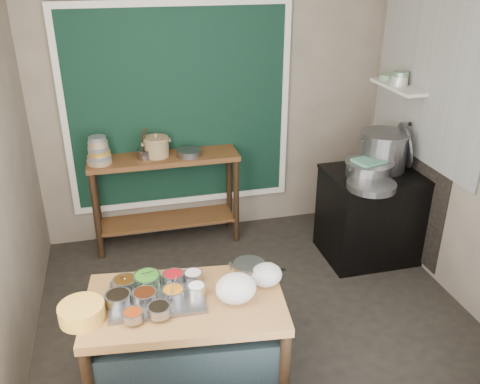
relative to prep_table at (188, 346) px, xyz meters
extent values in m
cube|color=#28241E|center=(0.65, 0.75, -0.39)|extent=(3.50, 3.00, 0.02)
cube|color=gray|center=(0.65, 2.26, 1.02)|extent=(3.50, 0.02, 2.80)
cube|color=gray|center=(2.41, 0.75, 1.02)|extent=(0.02, 3.00, 2.80)
cube|color=black|center=(0.30, 2.22, 0.98)|extent=(2.10, 0.02, 1.90)
cube|color=#B2B2AA|center=(2.38, 1.30, 1.48)|extent=(0.02, 1.70, 1.70)
cube|color=black|center=(2.39, 1.40, 0.32)|extent=(0.01, 1.30, 1.30)
cube|color=beige|center=(2.28, 1.60, 1.23)|extent=(0.22, 0.70, 0.03)
cube|color=olive|center=(0.00, 0.00, 0.00)|extent=(1.33, 0.86, 0.75)
cube|color=brown|center=(0.10, 2.03, 0.10)|extent=(1.45, 0.40, 0.95)
cube|color=black|center=(2.00, 1.30, 0.05)|extent=(0.90, 0.68, 0.85)
cube|color=black|center=(2.00, 1.30, 0.49)|extent=(0.92, 0.69, 0.03)
cube|color=gray|center=(-0.17, 0.06, 0.39)|extent=(0.61, 0.45, 0.03)
cylinder|color=gray|center=(0.08, 0.17, 0.43)|extent=(0.13, 0.13, 0.06)
cylinder|color=gray|center=(-0.07, 0.01, 0.43)|extent=(0.14, 0.14, 0.06)
cylinder|color=gray|center=(-0.17, -0.13, 0.43)|extent=(0.14, 0.14, 0.06)
cylinder|color=gray|center=(-0.22, 0.19, 0.44)|extent=(0.18, 0.18, 0.07)
cylinder|color=gray|center=(-0.40, 0.04, 0.43)|extent=(0.16, 0.16, 0.06)
cylinder|color=gray|center=(-0.33, -0.14, 0.43)|extent=(0.13, 0.13, 0.05)
cylinder|color=silver|center=(0.08, 0.03, 0.43)|extent=(0.12, 0.12, 0.05)
cylinder|color=gray|center=(-0.24, 0.02, 0.43)|extent=(0.15, 0.15, 0.06)
cylinder|color=gray|center=(-0.36, 0.19, 0.43)|extent=(0.15, 0.15, 0.06)
cylinder|color=gray|center=(-0.05, 0.18, 0.43)|extent=(0.14, 0.14, 0.06)
cylinder|color=gold|center=(-0.62, -0.04, 0.43)|extent=(0.36, 0.36, 0.10)
ellipsoid|color=white|center=(0.31, -0.09, 0.47)|extent=(0.32, 0.30, 0.19)
ellipsoid|color=white|center=(0.54, 0.03, 0.45)|extent=(0.23, 0.20, 0.16)
cylinder|color=tan|center=(-0.49, 1.99, 0.60)|extent=(0.23, 0.23, 0.04)
cylinder|color=gray|center=(-0.49, 1.99, 0.64)|extent=(0.22, 0.22, 0.04)
cylinder|color=gold|center=(-0.49, 1.99, 0.68)|extent=(0.20, 0.20, 0.04)
cylinder|color=gray|center=(-0.49, 1.99, 0.72)|extent=(0.19, 0.19, 0.04)
cylinder|color=tan|center=(-0.49, 1.99, 0.77)|extent=(0.18, 0.18, 0.04)
cylinder|color=gray|center=(-0.49, 1.99, 0.81)|extent=(0.16, 0.16, 0.04)
cylinder|color=gray|center=(-0.08, 2.02, 0.62)|extent=(0.15, 0.15, 0.09)
cylinder|color=gray|center=(0.34, 1.98, 0.60)|extent=(0.30, 0.30, 0.06)
cylinder|color=gray|center=(2.31, 1.39, 0.72)|extent=(0.22, 0.45, 0.43)
cube|color=#4E8F70|center=(1.87, 1.24, 0.66)|extent=(0.32, 0.28, 0.02)
cylinder|color=gray|center=(1.78, 1.00, 0.53)|extent=(0.53, 0.53, 0.06)
cylinder|color=silver|center=(2.28, 1.58, 1.26)|extent=(0.16, 0.16, 0.04)
cylinder|color=silver|center=(2.28, 1.58, 1.31)|extent=(0.15, 0.15, 0.04)
cylinder|color=gray|center=(2.28, 1.58, 1.35)|extent=(0.14, 0.14, 0.04)
cylinder|color=gray|center=(2.28, 1.83, 1.26)|extent=(0.17, 0.17, 0.05)
camera|label=1|loc=(-0.29, -2.61, 2.35)|focal=38.00mm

